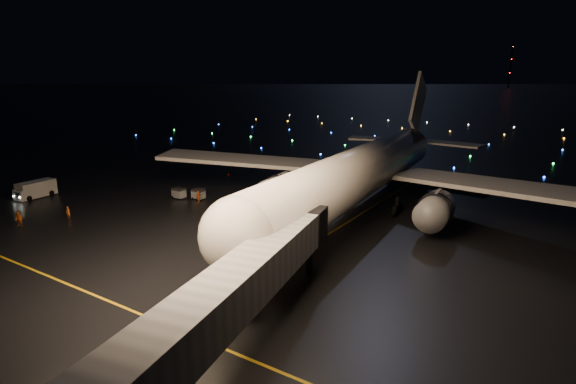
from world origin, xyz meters
name	(u,v)px	position (x,y,z in m)	size (l,w,h in m)	color
ground	(516,104)	(0.00, 300.00, 0.00)	(2000.00, 2000.00, 0.00)	black
lane_centre	(332,232)	(12.00, 15.00, 0.01)	(0.25, 80.00, 0.02)	gold
lane_cross	(46,275)	(-5.00, -10.00, 0.01)	(60.00, 0.25, 0.02)	gold
airliner	(370,141)	(11.36, 27.30, 9.37)	(66.14, 62.83, 18.74)	white
pushback_tug	(229,303)	(13.85, -6.14, 0.91)	(3.84, 2.01, 1.83)	silver
belt_loader	(259,231)	(7.29, 6.88, 1.63)	(6.74, 1.84, 3.27)	silver
service_truck	(36,189)	(-33.33, 4.92, 1.27)	(2.17, 6.87, 2.53)	silver
crew_a	(68,212)	(-19.50, 1.37, 0.78)	(0.57, 0.37, 1.56)	orange
crew_b	(19,219)	(-21.42, -3.83, 0.96)	(0.93, 0.72, 1.92)	orange
crew_c	(198,197)	(-10.30, 15.91, 0.91)	(1.06, 0.44, 1.81)	orange
safety_cone_0	(244,216)	(-0.20, 13.68, 0.26)	(0.45, 0.45, 0.51)	red
safety_cone_1	(304,203)	(3.17, 23.38, 0.22)	(0.39, 0.39, 0.44)	red
safety_cone_2	(227,204)	(-5.92, 17.20, 0.24)	(0.42, 0.42, 0.48)	red
safety_cone_3	(228,174)	(-18.62, 32.52, 0.27)	(0.47, 0.47, 0.53)	red
radio_mast	(511,66)	(-60.00, 740.00, 32.00)	(1.80, 1.80, 64.00)	black
taxiway_lights	(436,137)	(0.00, 106.00, 0.18)	(164.00, 92.00, 0.36)	black
baggage_cart_0	(198,194)	(-11.66, 17.32, 0.76)	(1.79, 1.25, 1.52)	gray
baggage_cart_1	(199,194)	(-11.95, 17.66, 0.75)	(1.76, 1.23, 1.50)	gray
baggage_cart_2	(179,193)	(-14.50, 16.12, 0.79)	(1.85, 1.30, 1.57)	gray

